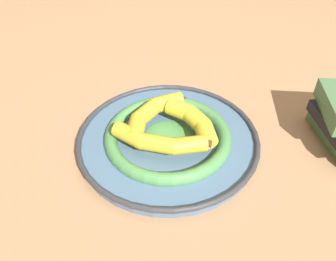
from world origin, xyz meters
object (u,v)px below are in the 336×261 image
(decorative_bowl, at_px, (168,138))
(banana_a, at_px, (157,141))
(banana_c, at_px, (152,113))
(banana_b, at_px, (195,121))

(decorative_bowl, bearing_deg, banana_a, -5.53)
(decorative_bowl, relative_size, banana_c, 2.04)
(banana_b, bearing_deg, decorative_bowl, 66.04)
(decorative_bowl, relative_size, banana_b, 2.74)
(banana_a, height_order, banana_c, banana_c)
(banana_a, bearing_deg, decorative_bowl, 78.90)
(decorative_bowl, bearing_deg, banana_c, -118.21)
(decorative_bowl, distance_m, banana_a, 0.07)
(decorative_bowl, height_order, banana_a, banana_a)
(banana_a, relative_size, banana_c, 1.10)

